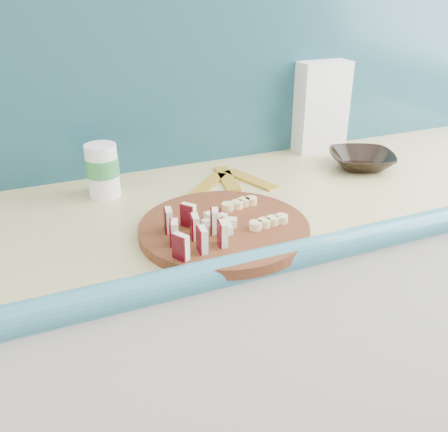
% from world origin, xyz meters
% --- Properties ---
extents(kitchen_counter, '(2.20, 0.63, 0.91)m').
position_xyz_m(kitchen_counter, '(0.10, 1.50, 0.46)').
color(kitchen_counter, white).
rests_on(kitchen_counter, ground).
extents(backsplash, '(2.20, 0.02, 0.50)m').
position_xyz_m(backsplash, '(0.10, 1.79, 1.16)').
color(backsplash, teal).
rests_on(backsplash, kitchen_counter).
extents(cutting_board, '(0.42, 0.42, 0.02)m').
position_xyz_m(cutting_board, '(0.01, 1.34, 0.92)').
color(cutting_board, '#4A2110').
rests_on(cutting_board, kitchen_counter).
extents(apple_wedges, '(0.12, 0.15, 0.05)m').
position_xyz_m(apple_wedges, '(-0.08, 1.30, 0.96)').
color(apple_wedges, '#EEE5BE').
rests_on(apple_wedges, cutting_board).
extents(apple_chunks, '(0.05, 0.06, 0.02)m').
position_xyz_m(apple_chunks, '(-0.02, 1.33, 0.94)').
color(apple_chunks, beige).
rests_on(apple_chunks, cutting_board).
extents(banana_slices, '(0.11, 0.15, 0.02)m').
position_xyz_m(banana_slices, '(0.08, 1.35, 0.94)').
color(banana_slices, beige).
rests_on(banana_slices, cutting_board).
extents(brown_bowl, '(0.24, 0.24, 0.04)m').
position_xyz_m(brown_bowl, '(0.53, 1.55, 0.93)').
color(brown_bowl, black).
rests_on(brown_bowl, kitchen_counter).
extents(flour_bag, '(0.16, 0.12, 0.27)m').
position_xyz_m(flour_bag, '(0.50, 1.76, 1.04)').
color(flour_bag, white).
rests_on(flour_bag, kitchen_counter).
extents(canister, '(0.08, 0.08, 0.13)m').
position_xyz_m(canister, '(-0.18, 1.64, 0.98)').
color(canister, white).
rests_on(canister, kitchen_counter).
extents(banana_peel, '(0.24, 0.21, 0.01)m').
position_xyz_m(banana_peel, '(0.13, 1.60, 0.91)').
color(banana_peel, gold).
rests_on(banana_peel, kitchen_counter).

